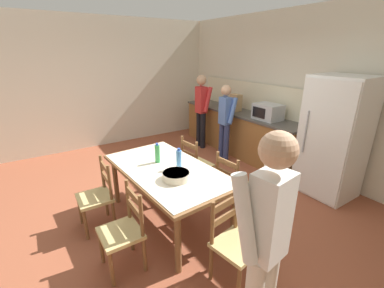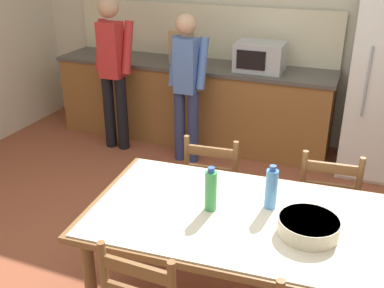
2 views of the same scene
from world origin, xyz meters
TOP-DOWN VIEW (x-y plane):
  - ground_plane at (0.00, 0.00)m, footprint 8.32×8.32m
  - wall_back at (0.00, 2.66)m, footprint 6.52×0.12m
  - wall_left at (-3.26, 0.00)m, footprint 0.12×5.20m
  - kitchen_counter at (-1.08, 2.23)m, footprint 3.19×0.66m
  - counter_splashback at (-1.08, 2.54)m, footprint 3.15×0.03m
  - refrigerator at (1.02, 2.19)m, footprint 0.80×0.73m
  - microwave at (-0.30, 2.21)m, footprint 0.50×0.39m
  - paper_bag at (-1.19, 2.20)m, footprint 0.24×0.16m
  - dining_table at (0.27, -0.28)m, footprint 1.92×1.12m
  - bottle_near_centre at (0.04, -0.29)m, footprint 0.07×0.07m
  - bottle_off_centre at (0.35, -0.15)m, footprint 0.07×0.07m
  - serving_bowl at (0.60, -0.33)m, footprint 0.32×0.32m
  - chair_side_far_right at (0.63, 0.54)m, footprint 0.46×0.44m
  - chair_side_near_right at (0.74, -1.04)m, footprint 0.42×0.40m
  - chair_side_far_left at (-0.20, 0.48)m, footprint 0.45×0.44m
  - chair_side_near_left at (-0.09, -1.09)m, footprint 0.43×0.41m
  - chair_head_end at (1.49, -0.20)m, footprint 0.46×0.48m
  - person_at_sink at (-1.79, 1.71)m, footprint 0.42×0.29m
  - person_at_counter at (-0.92, 1.69)m, footprint 0.39×0.27m
  - person_by_table at (2.04, -0.45)m, footprint 0.33×0.47m

SIDE VIEW (x-z plane):
  - ground_plane at x=0.00m, z-range 0.00..0.00m
  - chair_side_far_right at x=0.63m, z-range -0.01..0.90m
  - chair_side_near_right at x=0.74m, z-range -0.01..0.90m
  - chair_side_far_left at x=-0.20m, z-range -0.01..0.90m
  - chair_side_near_left at x=-0.09m, z-range -0.01..0.90m
  - chair_head_end at x=1.49m, z-range -0.01..0.90m
  - kitchen_counter at x=-1.08m, z-range 0.00..0.93m
  - dining_table at x=0.27m, z-range 0.31..1.07m
  - serving_bowl at x=0.60m, z-range 0.77..0.86m
  - person_at_counter at x=-0.92m, z-range 0.10..1.65m
  - bottle_near_centre at x=0.04m, z-range 0.76..1.03m
  - bottle_off_centre at x=0.35m, z-range 0.76..1.03m
  - refrigerator at x=1.02m, z-range 0.00..1.86m
  - person_at_sink at x=-1.79m, z-range 0.10..1.78m
  - person_by_table at x=2.04m, z-range 0.11..1.87m
  - microwave at x=-0.30m, z-range 0.93..1.23m
  - paper_bag at x=-1.19m, z-range 0.93..1.29m
  - counter_splashback at x=-1.08m, z-range 0.93..1.53m
  - wall_back at x=0.00m, z-range 0.00..2.90m
  - wall_left at x=-3.26m, z-range 0.00..2.90m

